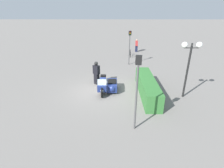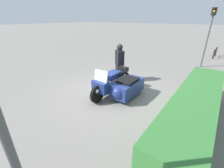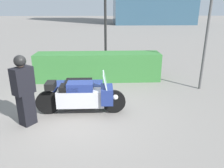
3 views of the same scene
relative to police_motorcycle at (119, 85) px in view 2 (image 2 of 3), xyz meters
name	(u,v)px [view 2 (image 2 of 3)]	position (x,y,z in m)	size (l,w,h in m)	color
ground_plane	(114,92)	(-0.19, -0.38, -0.47)	(160.00, 160.00, 0.00)	slate
police_motorcycle	(119,85)	(0.00, 0.00, 0.00)	(2.45, 1.29, 1.16)	black
officer_rider	(119,62)	(-1.32, -0.89, 0.46)	(0.52, 0.56, 1.76)	black
hedge_bush_curbside	(193,112)	(0.40, 2.65, 0.08)	(4.90, 0.96, 1.09)	#337033
traffic_light_far	(210,30)	(-6.25, 1.96, 1.74)	(0.23, 0.27, 3.35)	#4C4C4C
bicycle_parked	(215,53)	(-9.68, 2.39, -0.12)	(1.80, 0.14, 0.78)	black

